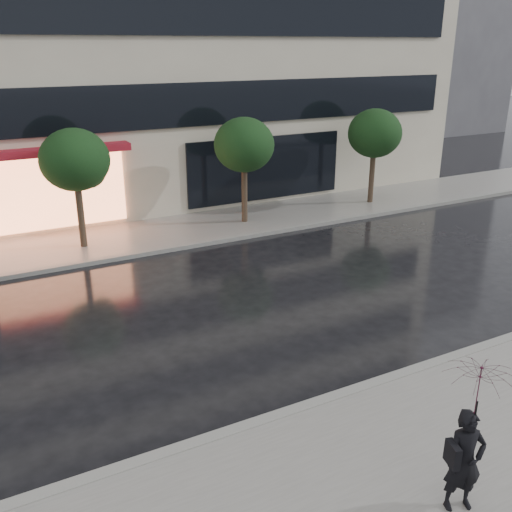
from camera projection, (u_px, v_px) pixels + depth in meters
ground at (334, 367)px, 12.06m from camera, size 120.00×120.00×0.00m
sidewalk_near at (450, 457)px, 9.35m from camera, size 60.00×4.50×0.12m
sidewalk_far at (167, 232)px, 20.50m from camera, size 60.00×3.50×0.12m
curb_near at (364, 388)px, 11.21m from camera, size 60.00×0.25×0.14m
curb_far at (185, 246)px, 19.05m from camera, size 60.00×0.25×0.14m
bg_building_right at (403, 22)px, 43.90m from camera, size 12.00×12.00×16.00m
tree_mid_west at (77, 162)px, 18.02m from camera, size 2.20×2.20×3.99m
tree_mid_east at (245, 147)px, 20.67m from camera, size 2.20×2.20×3.99m
tree_far_east at (375, 135)px, 23.33m from camera, size 2.20×2.20×3.99m
pedestrian_with_umbrella at (474, 414)px, 7.74m from camera, size 1.26×1.28×2.35m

